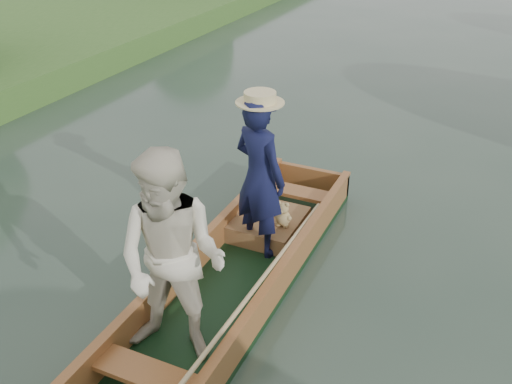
% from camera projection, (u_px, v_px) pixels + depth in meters
% --- Properties ---
extents(ground, '(120.00, 120.00, 0.00)m').
position_uv_depth(ground, '(233.00, 292.00, 6.23)').
color(ground, '#283D30').
rests_on(ground, ground).
extents(punt, '(1.13, 5.00, 2.12)m').
position_uv_depth(punt, '(216.00, 245.00, 5.62)').
color(punt, black).
rests_on(punt, ground).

